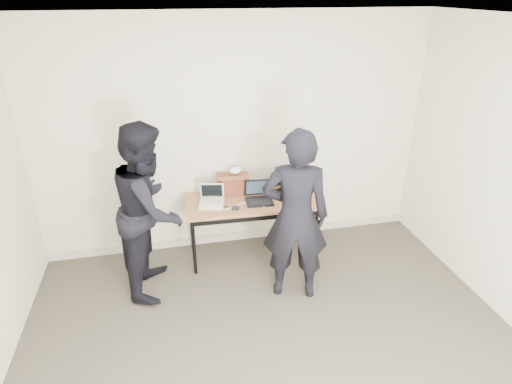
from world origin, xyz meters
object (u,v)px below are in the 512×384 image
object	(u,v)px
desk	(252,205)
person_observer	(150,209)
laptop_center	(259,196)
leather_satchel	(233,184)
laptop_beige	(212,201)
laptop_right	(287,187)
equipment_box	(301,183)
person_typist	(295,217)

from	to	relation	value
desk	person_observer	bearing A→B (deg)	-162.39
laptop_center	leather_satchel	size ratio (longest dim) A/B	0.85
person_observer	laptop_beige	bearing A→B (deg)	-53.74
laptop_beige	laptop_right	bearing A→B (deg)	20.73
equipment_box	laptop_right	bearing A→B (deg)	-167.63
laptop_center	desk	bearing A→B (deg)	170.94
laptop_center	person_observer	bearing A→B (deg)	-162.10
desk	equipment_box	bearing A→B (deg)	18.87
equipment_box	person_typist	xyz separation A→B (m)	(-0.37, -0.96, 0.11)
laptop_beige	laptop_center	world-z (taller)	laptop_center
laptop_right	equipment_box	size ratio (longest dim) A/B	2.05
leather_satchel	laptop_right	bearing A→B (deg)	-1.37
leather_satchel	laptop_center	bearing A→B (deg)	-38.52
desk	equipment_box	xyz separation A→B (m)	(0.63, 0.19, 0.13)
person_typist	person_observer	distance (m)	1.45
leather_satchel	person_typist	size ratio (longest dim) A/B	0.21
person_typist	laptop_center	bearing A→B (deg)	-60.44
laptop_beige	person_observer	bearing A→B (deg)	-142.02
leather_satchel	person_typist	bearing A→B (deg)	-60.38
laptop_beige	equipment_box	size ratio (longest dim) A/B	1.34
equipment_box	laptop_beige	bearing A→B (deg)	-170.48
laptop_beige	equipment_box	world-z (taller)	laptop_beige
laptop_right	person_typist	xyz separation A→B (m)	(-0.18, -0.92, 0.11)
laptop_center	equipment_box	size ratio (longest dim) A/B	1.34
laptop_beige	person_observer	distance (m)	0.74
laptop_right	equipment_box	distance (m)	0.19
desk	laptop_beige	distance (m)	0.47
laptop_right	person_typist	size ratio (longest dim) A/B	0.27
laptop_beige	person_typist	size ratio (longest dim) A/B	0.18
laptop_center	leather_satchel	bearing A→B (deg)	139.83
laptop_right	desk	bearing A→B (deg)	168.27
person_typist	person_observer	world-z (taller)	person_observer
desk	leather_satchel	distance (m)	0.34
person_observer	person_typist	bearing A→B (deg)	-98.22
laptop_center	person_typist	distance (m)	0.78
person_observer	desk	bearing A→B (deg)	-64.24
laptop_center	person_typist	xyz separation A→B (m)	(0.19, -0.75, 0.12)
person_observer	laptop_center	bearing A→B (deg)	-65.92
laptop_beige	leather_satchel	bearing A→B (deg)	49.92
laptop_right	person_observer	xyz separation A→B (m)	(-1.56, -0.46, 0.12)
laptop_beige	leather_satchel	distance (m)	0.36
person_observer	equipment_box	bearing A→B (deg)	-63.78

